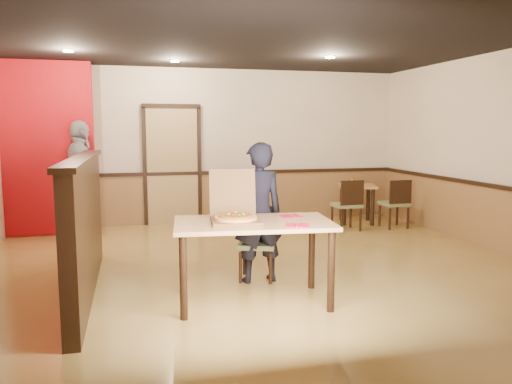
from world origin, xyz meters
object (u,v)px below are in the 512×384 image
Objects in this scene: diner_chair at (258,239)px; side_chair_right at (396,202)px; passerby at (81,180)px; diner at (258,213)px; main_table at (253,232)px; side_chair_left at (348,203)px; side_table at (357,194)px; pizza_box at (235,215)px; condiment at (353,181)px.

diner_chair is 3.78m from side_chair_right.
diner is at bearing -162.68° from passerby.
diner is (0.22, 0.66, 0.08)m from main_table.
diner is (-3.07, -2.37, 0.32)m from side_chair_right.
side_chair_right is at bearing -147.05° from diner.
diner_chair is at bearing 78.61° from main_table.
side_table is at bearing -128.96° from side_chair_left.
pizza_box is at bearing -98.25° from diner_chair.
diner_chair is 3.85m from side_table.
pizza_box is at bearing -129.09° from condiment.
side_table is (2.84, 3.65, -0.18)m from main_table.
side_chair_left reaches higher than side_chair_right.
condiment is (-0.57, 0.55, 0.31)m from side_chair_right.
diner is 3.84m from condiment.
side_chair_left is at bearing -126.00° from side_table.
side_table is at bearing 28.97° from condiment.
main_table is 4.50m from condiment.
diner reaches higher than condiment.
passerby is (-5.22, 0.53, 0.46)m from side_chair_right.
main_table is at bearing 48.82° from side_chair_left.
side_chair_left is at bearing 66.40° from diner_chair.
diner is at bearing -81.73° from diner_chair.
main_table is 3.87m from side_chair_left.
pizza_box is (-0.40, -0.65, 0.10)m from diner.
diner is at bearing 63.70° from pizza_box.
passerby reaches higher than diner_chair.
side_chair_right is at bearing -43.62° from condiment.
side_chair_right reaches higher than condiment.
side_chair_right is at bearing 46.24° from pizza_box.
side_chair_right is (0.90, 0.00, -0.01)m from side_chair_left.
main_table is at bearing 41.29° from side_chair_right.
diner is (-2.17, -2.37, 0.31)m from side_chair_left.
side_chair_right is (3.04, 2.24, 0.01)m from diner_chair.
passerby is (-1.93, 3.57, 0.21)m from main_table.
side_chair_left is 5.92× the size of condiment.
pizza_box is (-0.18, 0.02, 0.17)m from main_table.
passerby is at bearing -179.86° from condiment.
main_table is 4.63m from side_table.
side_table is (0.45, 0.61, 0.06)m from side_chair_left.
side_chair_left is 1.02× the size of side_chair_right.
main_table is 10.98× the size of condiment.
side_chair_right is 3.90m from diner.
main_table is 1.85× the size of side_chair_left.
diner reaches higher than side_chair_right.
side_chair_left is (2.39, 3.03, -0.24)m from main_table.
main_table is at bearing -127.16° from condiment.
passerby is at bearing -10.04° from side_chair_left.
main_table is 4.06m from passerby.
condiment is at bearing -151.03° from side_table.
main_table is at bearing -0.75° from pizza_box.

